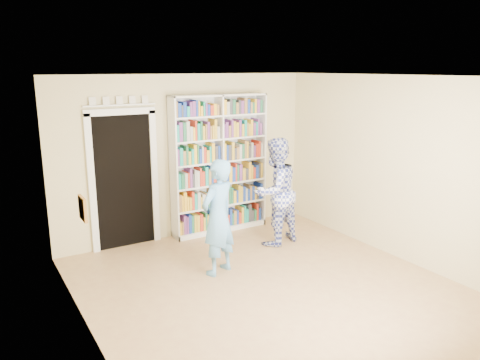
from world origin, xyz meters
name	(u,v)px	position (x,y,z in m)	size (l,w,h in m)	color
floor	(271,290)	(0.00, 0.00, 0.00)	(5.00, 5.00, 0.00)	#A5744F
ceiling	(275,76)	(0.00, 0.00, 2.70)	(5.00, 5.00, 0.00)	white
wall_back	(187,156)	(0.00, 2.50, 1.35)	(4.50, 4.50, 0.00)	beige
wall_left	(86,219)	(-2.25, 0.00, 1.35)	(5.00, 5.00, 0.00)	beige
wall_right	(398,169)	(2.25, 0.00, 1.35)	(5.00, 5.00, 0.00)	beige
bookshelf	(219,164)	(0.53, 2.34, 1.20)	(1.72, 0.32, 2.37)	white
doorway	(124,174)	(-1.10, 2.48, 1.18)	(1.10, 0.08, 2.43)	black
wall_art	(83,209)	(-2.23, 0.20, 1.40)	(0.03, 0.25, 0.25)	brown
man_blue	(218,217)	(-0.33, 0.82, 0.81)	(0.59, 0.39, 1.62)	#609FD5
man_plaid	(275,192)	(0.99, 1.34, 0.87)	(0.84, 0.66, 1.73)	#323E9B
paper_sheet	(287,180)	(1.09, 1.16, 1.09)	(0.23, 0.01, 0.32)	white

